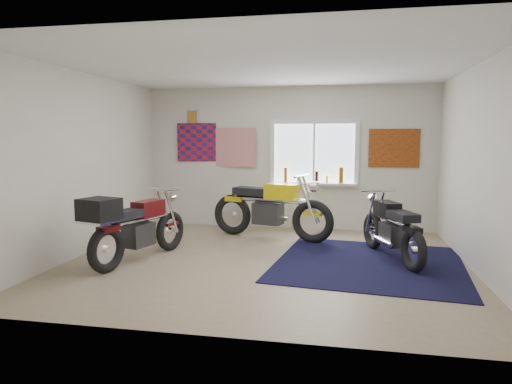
% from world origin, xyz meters
% --- Properties ---
extents(ground, '(5.50, 5.50, 0.00)m').
position_xyz_m(ground, '(0.00, 0.00, 0.00)').
color(ground, '#9E896B').
rests_on(ground, ground).
extents(room_shell, '(5.50, 5.50, 5.50)m').
position_xyz_m(room_shell, '(0.00, 0.00, 1.64)').
color(room_shell, white).
rests_on(room_shell, ground).
extents(navy_rug, '(2.78, 2.87, 0.01)m').
position_xyz_m(navy_rug, '(1.43, 0.17, 0.01)').
color(navy_rug, black).
rests_on(navy_rug, ground).
extents(window_assembly, '(1.66, 0.17, 1.26)m').
position_xyz_m(window_assembly, '(0.50, 2.47, 1.37)').
color(window_assembly, white).
rests_on(window_assembly, room_shell).
extents(oil_bottles, '(1.12, 0.09, 0.30)m').
position_xyz_m(oil_bottles, '(0.60, 2.40, 1.03)').
color(oil_bottles, '#8E5C14').
rests_on(oil_bottles, window_assembly).
extents(flag_display, '(1.60, 0.10, 1.17)m').
position_xyz_m(flag_display, '(-1.90, 2.48, 2.15)').
color(flag_display, red).
rests_on(flag_display, room_shell).
extents(triumph_poster, '(0.90, 0.03, 0.70)m').
position_xyz_m(triumph_poster, '(1.95, 2.48, 1.55)').
color(triumph_poster, '#A54C14').
rests_on(triumph_poster, room_shell).
extents(yellow_triumph, '(2.21, 0.86, 1.14)m').
position_xyz_m(yellow_triumph, '(-0.17, 1.50, 0.50)').
color(yellow_triumph, black).
rests_on(yellow_triumph, ground).
extents(black_chrome_bike, '(0.81, 1.80, 0.96)m').
position_xyz_m(black_chrome_bike, '(1.75, 0.48, 0.42)').
color(black_chrome_bike, black).
rests_on(black_chrome_bike, navy_rug).
extents(maroon_tourer, '(0.89, 1.94, 0.99)m').
position_xyz_m(maroon_tourer, '(-1.79, -0.42, 0.52)').
color(maroon_tourer, black).
rests_on(maroon_tourer, ground).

